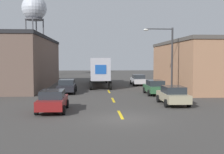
% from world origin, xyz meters
% --- Properties ---
extents(ground_plane, '(160.00, 160.00, 0.00)m').
position_xyz_m(ground_plane, '(0.00, 0.00, 0.00)').
color(ground_plane, '#3D3A38').
extents(road_centerline, '(0.20, 16.94, 0.01)m').
position_xyz_m(road_centerline, '(0.00, 8.31, 0.00)').
color(road_centerline, gold).
rests_on(road_centerline, ground_plane).
extents(warehouse_left, '(9.21, 21.29, 6.81)m').
position_xyz_m(warehouse_left, '(-12.41, 21.86, 3.41)').
color(warehouse_left, brown).
rests_on(warehouse_left, ground_plane).
extents(warehouse_right, '(12.34, 18.25, 6.19)m').
position_xyz_m(warehouse_right, '(13.98, 18.25, 3.10)').
color(warehouse_right, '#9E7051').
rests_on(warehouse_right, ground_plane).
extents(semi_truck, '(2.75, 13.51, 3.97)m').
position_xyz_m(semi_truck, '(-0.95, 23.00, 2.39)').
color(semi_truck, silver).
rests_on(semi_truck, ground_plane).
extents(parked_car_left_far, '(2.04, 4.35, 1.56)m').
position_xyz_m(parked_car_left_far, '(-4.80, 14.03, 0.81)').
color(parked_car_left_far, black).
rests_on(parked_car_left_far, ground_plane).
extents(parked_car_right_mid, '(2.04, 4.35, 1.56)m').
position_xyz_m(parked_car_right_mid, '(4.80, 12.14, 0.81)').
color(parked_car_right_mid, '#2D5B38').
rests_on(parked_car_right_mid, ground_plane).
extents(parked_car_right_near, '(2.04, 4.35, 1.56)m').
position_xyz_m(parked_car_right_near, '(4.80, 5.33, 0.81)').
color(parked_car_right_near, tan).
rests_on(parked_car_right_near, ground_plane).
extents(parked_car_right_far, '(2.04, 4.35, 1.56)m').
position_xyz_m(parked_car_right_far, '(4.80, 23.27, 0.81)').
color(parked_car_right_far, '#B2B2B7').
rests_on(parked_car_right_far, ground_plane).
extents(parked_car_left_near, '(2.04, 4.35, 1.56)m').
position_xyz_m(parked_car_left_near, '(-4.80, 2.93, 0.81)').
color(parked_car_left_near, maroon).
rests_on(parked_car_left_near, ground_plane).
extents(water_tower, '(5.76, 5.76, 18.67)m').
position_xyz_m(water_tower, '(-15.53, 49.80, 15.53)').
color(water_tower, '#47474C').
rests_on(water_tower, ground_plane).
extents(street_lamp, '(3.29, 0.32, 7.24)m').
position_xyz_m(street_lamp, '(6.33, 12.69, 4.32)').
color(street_lamp, '#2D2D30').
rests_on(street_lamp, ground_plane).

